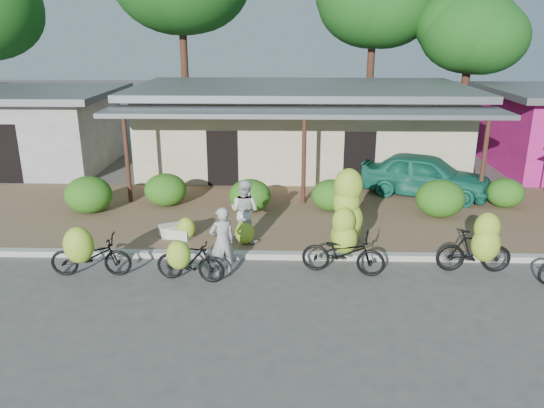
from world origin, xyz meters
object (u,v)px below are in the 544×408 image
at_px(bike_left, 188,260).
at_px(teal_van, 425,175).
at_px(bike_center, 345,232).
at_px(bystander, 245,211).
at_px(vendor, 222,241).
at_px(sack_far, 177,233).
at_px(bike_right, 478,247).
at_px(bike_far_left, 88,254).
at_px(sack_near, 176,229).
at_px(tree_near_right, 466,30).
at_px(tree_center_right, 370,0).

relative_size(bike_left, teal_van, 0.39).
bearing_deg(bike_center, teal_van, -18.42).
bearing_deg(bike_left, bike_center, -66.52).
bearing_deg(bystander, vendor, 102.52).
bearing_deg(sack_far, bike_left, -72.78).
bearing_deg(bike_right, bike_far_left, 93.69).
xyz_separation_m(bike_far_left, sack_near, (1.49, 2.43, -0.33)).
relative_size(tree_near_right, sack_near, 8.36).
height_order(tree_center_right, teal_van, tree_center_right).
bearing_deg(vendor, bike_left, 7.73).
relative_size(bike_left, vendor, 1.01).
height_order(bike_left, bike_right, bike_right).
bearing_deg(teal_van, tree_center_right, 28.00).
xyz_separation_m(tree_center_right, vendor, (-5.31, -15.55, -5.91)).
relative_size(tree_center_right, bike_right, 5.03).
distance_m(bike_center, sack_near, 4.76).
distance_m(tree_center_right, sack_far, 16.53).
height_order(bike_far_left, bystander, bystander).
height_order(bike_left, bystander, bystander).
distance_m(vendor, teal_van, 8.50).
relative_size(bike_left, sack_far, 2.21).
height_order(tree_near_right, bystander, tree_near_right).
distance_m(sack_far, bystander, 1.97).
bearing_deg(bystander, bike_left, 88.55).
bearing_deg(vendor, bystander, -126.99).
xyz_separation_m(sack_near, sack_far, (0.08, -0.22, -0.01)).
bearing_deg(bike_far_left, bystander, -61.08).
bearing_deg(bike_left, bike_far_left, 95.33).
xyz_separation_m(tree_center_right, teal_van, (0.76, -9.61, -5.90)).
bearing_deg(teal_van, bystander, 149.55).
height_order(tree_near_right, sack_far, tree_near_right).
xyz_separation_m(bike_far_left, vendor, (3.03, 0.27, 0.23)).
bearing_deg(bike_far_left, tree_center_right, -30.07).
height_order(sack_far, bystander, bystander).
bearing_deg(tree_near_right, bike_far_left, -131.74).
height_order(bike_center, sack_far, bike_center).
bearing_deg(bike_left, vendor, -47.15).
xyz_separation_m(bike_right, vendor, (-5.85, -0.10, 0.10)).
relative_size(tree_near_right, vendor, 4.30).
height_order(tree_near_right, bike_far_left, tree_near_right).
relative_size(tree_near_right, bike_right, 4.08).
height_order(bike_left, bike_center, bike_center).
distance_m(tree_near_right, bike_right, 14.66).
bearing_deg(sack_far, bike_center, -19.76).
bearing_deg(sack_near, bike_center, -21.95).
distance_m(bike_right, bystander, 5.74).
relative_size(tree_center_right, bystander, 5.25).
bearing_deg(bike_far_left, vendor, -87.17).
relative_size(bike_far_left, bike_center, 0.79).
bearing_deg(teal_van, sack_far, 141.49).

